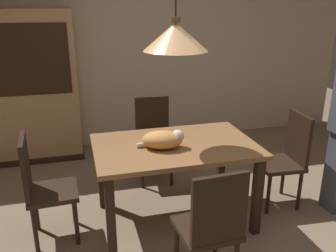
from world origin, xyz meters
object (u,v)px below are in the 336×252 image
chair_far_back (153,135)px  cat_sleeping (164,139)px  chair_near_front (212,225)px  pendant_lamp (176,36)px  chair_left_side (42,185)px  hutch_bookcase (32,91)px  chair_right_side (287,156)px  dining_table (175,155)px

chair_far_back → cat_sleeping: bearing=-97.4°
chair_near_front → cat_sleeping: chair_near_front is taller
chair_far_back → pendant_lamp: size_ratio=0.72×
cat_sleeping → chair_far_back: bearing=82.6°
chair_left_side → chair_far_back: (1.13, 0.88, 0.00)m
chair_left_side → hutch_bookcase: 1.85m
chair_far_back → chair_left_side: bearing=-142.1°
chair_right_side → dining_table: bearing=179.7°
chair_far_back → hutch_bookcase: (-1.32, 0.92, 0.38)m
chair_right_side → pendant_lamp: 1.61m
cat_sleeping → dining_table: bearing=27.2°
cat_sleeping → chair_near_front: bearing=-81.7°
cat_sleeping → hutch_bookcase: hutch_bookcase is taller
hutch_bookcase → chair_far_back: bearing=-34.9°
chair_right_side → hutch_bookcase: hutch_bookcase is taller
chair_far_back → cat_sleeping: size_ratio=2.32×
pendant_lamp → hutch_bookcase: 2.35m
chair_left_side → cat_sleeping: (1.01, -0.05, 0.32)m
dining_table → chair_left_side: (-1.13, -0.00, -0.14)m
dining_table → cat_sleeping: size_ratio=3.49×
dining_table → chair_near_front: 0.89m
chair_far_back → hutch_bookcase: hutch_bookcase is taller
chair_left_side → chair_far_back: size_ratio=1.00×
chair_right_side → chair_near_front: bearing=-142.2°
chair_near_front → chair_far_back: 1.76m
pendant_lamp → dining_table: bearing=180.0°
chair_right_side → hutch_bookcase: size_ratio=0.50×
dining_table → pendant_lamp: 1.01m
chair_far_back → chair_near_front: bearing=-90.1°
dining_table → hutch_bookcase: size_ratio=0.76×
chair_far_back → pendant_lamp: bearing=-90.4°
chair_near_front → chair_right_side: bearing=37.8°
chair_near_front → pendant_lamp: 1.45m
dining_table → chair_right_side: size_ratio=1.51×
dining_table → cat_sleeping: 0.22m
chair_left_side → chair_far_back: bearing=37.9°
chair_far_back → chair_right_side: 1.43m
chair_left_side → chair_right_side: (2.26, -0.00, 0.00)m
dining_table → chair_right_side: (1.13, -0.01, -0.14)m
dining_table → chair_far_back: chair_far_back is taller
chair_near_front → chair_left_side: bearing=142.3°
chair_near_front → cat_sleeping: (-0.12, 0.82, 0.32)m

